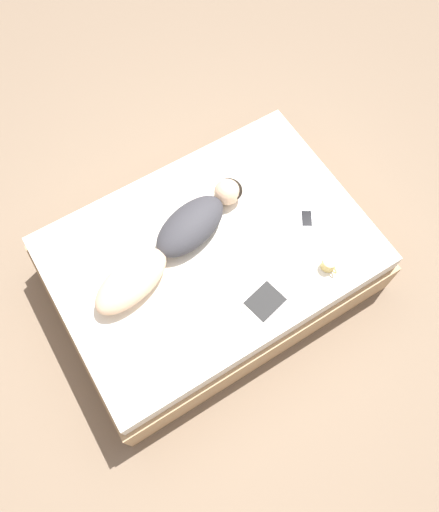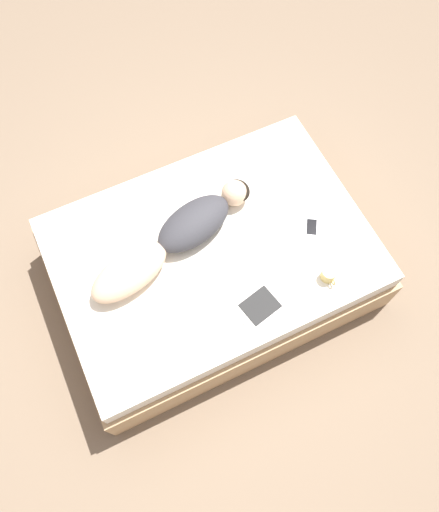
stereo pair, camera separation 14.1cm
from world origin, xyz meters
name	(u,v)px [view 1 (the left image)]	position (x,y,z in m)	size (l,w,h in m)	color
ground_plane	(212,277)	(0.00, 0.00, 0.00)	(12.00, 12.00, 0.00)	#7A6651
bed	(211,264)	(0.00, 0.00, 0.25)	(1.50, 2.12, 0.52)	tan
person	(173,243)	(-0.12, -0.21, 0.61)	(0.55, 1.28, 0.18)	#DBB28E
open_magazine	(250,288)	(0.37, 0.07, 0.52)	(0.60, 0.42, 0.01)	silver
coffee_mug	(329,264)	(0.51, 0.58, 0.56)	(0.13, 0.09, 0.09)	tan
cell_phone	(307,219)	(0.15, 0.67, 0.52)	(0.16, 0.14, 0.01)	silver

